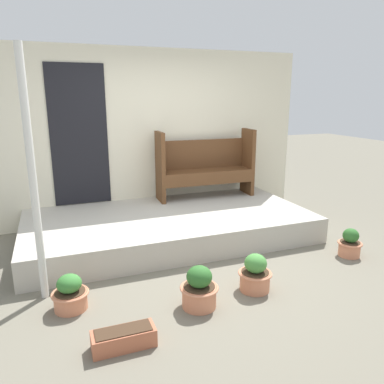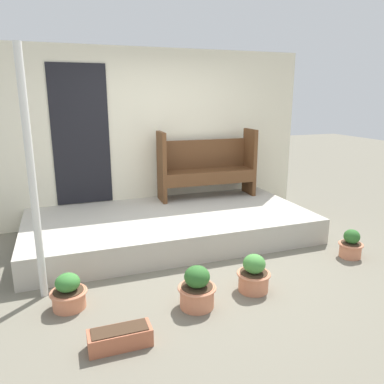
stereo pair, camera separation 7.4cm
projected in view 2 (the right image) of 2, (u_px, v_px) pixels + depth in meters
The scene contains 10 objects.
ground_plane at pixel (198, 264), 4.37m from camera, with size 24.00×24.00×0.00m, color #706B5B.
porch_slab at pixel (170, 226), 5.17m from camera, with size 3.80×1.89×0.34m.
house_wall at pixel (149, 136), 5.75m from camera, with size 5.00×0.08×2.60m.
support_post at pixel (32, 179), 3.41m from camera, with size 0.07×0.07×2.36m.
bench at pixel (207, 164), 5.88m from camera, with size 1.54×0.44×1.06m.
flower_pot_left at pixel (69, 293), 3.45m from camera, with size 0.34×0.34×0.34m.
flower_pot_middle at pixel (197, 289), 3.46m from camera, with size 0.36×0.36×0.41m.
flower_pot_right at pixel (254, 275), 3.75m from camera, with size 0.34×0.34×0.39m.
flower_pot_far_right at pixel (351, 245), 4.54m from camera, with size 0.29×0.29×0.35m.
planter_box_rect at pixel (120, 338), 2.93m from camera, with size 0.50×0.19×0.16m.
Camera 2 is at (-1.43, -3.76, 1.92)m, focal length 35.00 mm.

